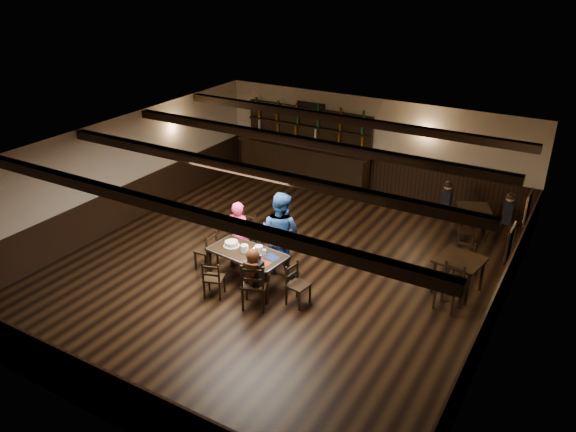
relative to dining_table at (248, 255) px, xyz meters
The scene contains 25 objects.
ground 1.09m from the dining_table, 76.04° to the left, with size 10.00×10.00×0.00m, color black.
room_shell 1.40m from the dining_table, 76.05° to the left, with size 9.02×10.02×2.71m.
dining_table is the anchor object (origin of this frame).
chair_near_left 0.84m from the dining_table, 113.14° to the right, with size 0.47×0.46×0.81m.
chair_near_right 0.90m from the dining_table, 48.75° to the right, with size 0.60×0.59×1.00m.
chair_end_left 1.09m from the dining_table, behind, with size 0.40×0.41×0.87m.
chair_end_right 1.18m from the dining_table, ahead, with size 0.43×0.44×0.85m.
chair_far_pushed 1.62m from the dining_table, 124.29° to the left, with size 0.39×0.38×0.82m.
woman_pink 0.82m from the dining_table, 137.34° to the left, with size 0.55×0.36×1.51m, color #FF3A88.
man_blue 0.87m from the dining_table, 67.94° to the left, with size 0.89×0.69×1.83m, color navy.
seated_person 0.84m from the dining_table, 47.69° to the right, with size 0.34×0.51×0.83m.
cake 0.45m from the dining_table, behind, with size 0.33×0.33×0.10m.
plate_stack_a 0.16m from the dining_table, behind, with size 0.16×0.16×0.15m, color white.
plate_stack_b 0.31m from the dining_table, ahead, with size 0.17×0.17×0.19m, color white.
tea_light 0.18m from the dining_table, 61.02° to the left, with size 0.06×0.06×0.06m.
salt_shaker 0.41m from the dining_table, 13.65° to the right, with size 0.03×0.03×0.08m, color silver.
pepper_shaker 0.46m from the dining_table, 10.16° to the right, with size 0.04×0.04×0.10m, color #A5A8AD.
drink_glass 0.38m from the dining_table, 13.75° to the left, with size 0.07×0.07×0.11m, color silver.
menu_red 0.54m from the dining_table, 20.98° to the right, with size 0.30×0.21×0.00m, color maroon.
menu_blue 0.54m from the dining_table, ahead, with size 0.30×0.21×0.00m, color #0F204F.
bar_counter 5.81m from the dining_table, 107.31° to the left, with size 4.16×0.70×2.20m.
back_table_a 4.22m from the dining_table, 26.64° to the left, with size 0.98×0.98×0.75m.
back_table_b 5.65m from the dining_table, 52.90° to the left, with size 0.96×0.96×0.75m.
bg_patron_left 5.44m from the dining_table, 60.38° to the left, with size 0.24×0.37×0.73m.
bg_patron_right 6.28m from the dining_table, 48.82° to the left, with size 0.24×0.37×0.74m.
Camera 1 is at (5.49, -8.95, 6.23)m, focal length 35.00 mm.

